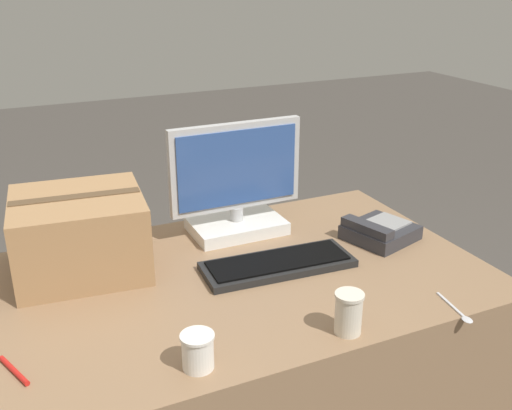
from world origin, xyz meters
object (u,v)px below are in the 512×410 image
object	(u,v)px
keyboard	(278,264)
paper_cup_left	(198,351)
desk_phone	(379,231)
cardboard_box	(80,234)
spoon	(459,313)
monitor	(236,190)
pen_marker	(14,370)
paper_cup_right	(348,313)

from	to	relation	value
keyboard	paper_cup_left	world-z (taller)	paper_cup_left
desk_phone	keyboard	bearing A→B (deg)	168.72
cardboard_box	keyboard	bearing A→B (deg)	-24.35
paper_cup_left	spoon	world-z (taller)	paper_cup_left
monitor	spoon	bearing A→B (deg)	-65.61
cardboard_box	pen_marker	size ratio (longest dim) A/B	3.18
desk_phone	monitor	bearing A→B (deg)	130.64
monitor	pen_marker	bearing A→B (deg)	-146.89
paper_cup_left	cardboard_box	bearing A→B (deg)	104.39
paper_cup_left	cardboard_box	xyz separation A→B (m)	(-0.15, 0.59, 0.07)
spoon	paper_cup_left	bearing A→B (deg)	-87.11
monitor	desk_phone	distance (m)	0.49
paper_cup_left	cardboard_box	size ratio (longest dim) A/B	0.22
paper_cup_right	pen_marker	world-z (taller)	paper_cup_right
keyboard	pen_marker	xyz separation A→B (m)	(-0.76, -0.19, -0.01)
cardboard_box	paper_cup_left	bearing A→B (deg)	-75.61
desk_phone	cardboard_box	xyz separation A→B (m)	(-0.92, 0.20, 0.09)
keyboard	spoon	xyz separation A→B (m)	(0.32, -0.42, -0.01)
keyboard	desk_phone	distance (m)	0.40
monitor	paper_cup_left	world-z (taller)	monitor
keyboard	paper_cup_left	distance (m)	0.51
keyboard	paper_cup_left	bearing A→B (deg)	-133.70
keyboard	cardboard_box	xyz separation A→B (m)	(-0.53, 0.24, 0.10)
monitor	paper_cup_left	xyz separation A→B (m)	(-0.37, -0.64, -0.11)
desk_phone	cardboard_box	distance (m)	0.95
desk_phone	paper_cup_right	size ratio (longest dim) A/B	2.30
keyboard	desk_phone	world-z (taller)	desk_phone
desk_phone	paper_cup_right	xyz separation A→B (m)	(-0.39, -0.41, 0.03)
paper_cup_left	paper_cup_right	xyz separation A→B (m)	(0.38, -0.02, 0.01)
monitor	desk_phone	xyz separation A→B (m)	(0.40, -0.25, -0.12)
monitor	paper_cup_right	xyz separation A→B (m)	(0.01, -0.67, -0.10)
keyboard	pen_marker	size ratio (longest dim) A/B	3.67
monitor	desk_phone	world-z (taller)	monitor
keyboard	desk_phone	size ratio (longest dim) A/B	1.85
desk_phone	pen_marker	size ratio (longest dim) A/B	1.99
spoon	monitor	bearing A→B (deg)	-146.65
desk_phone	paper_cup_left	world-z (taller)	paper_cup_left
paper_cup_right	cardboard_box	world-z (taller)	cardboard_box
paper_cup_right	pen_marker	size ratio (longest dim) A/B	0.86
desk_phone	paper_cup_right	bearing A→B (deg)	-150.33
pen_marker	cardboard_box	bearing A→B (deg)	131.66
keyboard	pen_marker	world-z (taller)	keyboard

